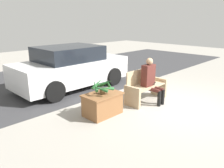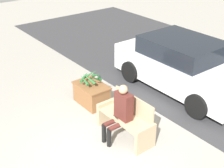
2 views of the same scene
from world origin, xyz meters
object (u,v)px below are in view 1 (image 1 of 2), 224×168
potted_plant (102,86)px  parked_car (71,67)px  bench (145,87)px  person_seated (151,78)px  planter_box (103,104)px

potted_plant → parked_car: bearing=71.3°
bench → person_seated: size_ratio=1.09×
planter_box → parked_car: size_ratio=0.24×
person_seated → planter_box: bearing=168.6°
planter_box → bench: bearing=-5.2°
bench → potted_plant: (-1.64, 0.15, 0.35)m
planter_box → parked_car: (0.88, 2.60, 0.44)m
potted_plant → parked_car: 2.74m
bench → planter_box: 1.66m
person_seated → planter_box: person_seated is taller
bench → person_seated: bearing=-91.7°
person_seated → parked_car: size_ratio=0.32×
parked_car → planter_box: bearing=-108.8°
bench → person_seated: 0.36m
planter_box → potted_plant: (0.01, 0.00, 0.48)m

